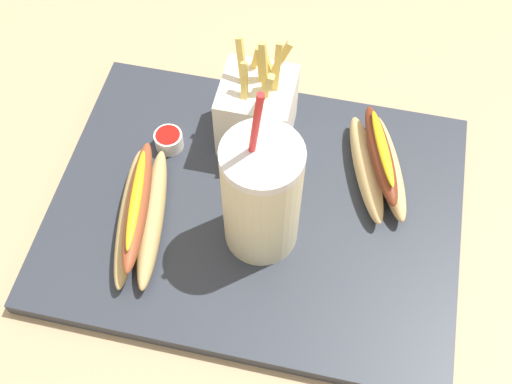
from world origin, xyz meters
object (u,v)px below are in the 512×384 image
Objects in this scene: hot_dog_1 at (378,164)px; hot_dog_2 at (140,213)px; soda_cup at (262,197)px; ketchup_cup_1 at (169,140)px; fries_basket at (257,110)px.

hot_dog_1 is 0.86× the size of hot_dog_2.
soda_cup is 6.97× the size of ketchup_cup_1.
ketchup_cup_1 is (0.14, -0.10, -0.07)m from soda_cup.
hot_dog_1 is at bearing -177.49° from ketchup_cup_1.
fries_basket is at bearing -10.96° from hot_dog_1.
soda_cup is 0.15m from hot_dog_2.
hot_dog_1 is (-0.12, -0.11, -0.06)m from soda_cup.
hot_dog_1 reaches higher than ketchup_cup_1.
fries_basket is 0.18m from hot_dog_2.
soda_cup is at bearing 104.01° from fries_basket.
soda_cup is at bearing -173.33° from hot_dog_2.
soda_cup is 1.51× the size of hot_dog_1.
ketchup_cup_1 is (0.10, 0.04, -0.04)m from fries_basket.
hot_dog_2 is at bearing 25.91° from hot_dog_1.
fries_basket is at bearing -75.99° from soda_cup.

